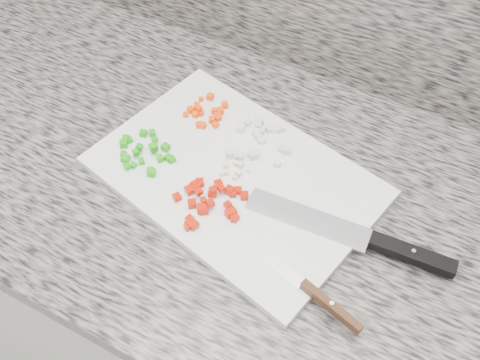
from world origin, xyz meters
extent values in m
cube|color=silver|center=(0.00, 1.44, 0.43)|extent=(3.92, 0.62, 0.86)
cube|color=slate|center=(0.00, 1.44, 0.88)|extent=(3.96, 0.64, 0.04)
cube|color=silver|center=(-0.07, 1.44, 0.91)|extent=(0.49, 0.38, 0.01)
cube|color=#FF4005|center=(-0.19, 1.53, 0.93)|extent=(0.01, 0.01, 0.01)
cube|color=#FF4005|center=(-0.15, 1.53, 0.92)|extent=(0.01, 0.01, 0.01)
cube|color=#FF4005|center=(-0.16, 1.52, 0.92)|extent=(0.01, 0.01, 0.01)
cube|color=#FF4005|center=(-0.15, 1.56, 0.92)|extent=(0.01, 0.01, 0.01)
cube|color=#FF4005|center=(-0.19, 1.52, 0.92)|extent=(0.01, 0.01, 0.01)
cube|color=#FF4005|center=(-0.17, 1.50, 0.92)|extent=(0.01, 0.01, 0.01)
cube|color=#FF4005|center=(-0.19, 1.57, 0.92)|extent=(0.01, 0.01, 0.01)
cube|color=#FF4005|center=(-0.20, 1.55, 0.92)|extent=(0.01, 0.01, 0.01)
cube|color=#FF4005|center=(-0.16, 1.54, 0.92)|extent=(0.01, 0.01, 0.01)
cube|color=#FF4005|center=(-0.16, 1.50, 0.92)|extent=(0.01, 0.01, 0.01)
cube|color=#FF4005|center=(-0.18, 1.52, 0.92)|extent=(0.01, 0.01, 0.01)
cube|color=#FF4005|center=(-0.20, 1.51, 0.92)|extent=(0.01, 0.01, 0.01)
cube|color=#FF4005|center=(-0.15, 1.51, 0.92)|extent=(0.01, 0.01, 0.01)
cube|color=#FF4005|center=(-0.19, 1.53, 0.93)|extent=(0.01, 0.01, 0.01)
cube|color=#FF4005|center=(-0.20, 1.52, 0.92)|extent=(0.01, 0.01, 0.01)
cube|color=#FF4005|center=(-0.15, 1.53, 0.92)|extent=(0.01, 0.01, 0.01)
cube|color=#FF4005|center=(-0.15, 1.54, 0.92)|extent=(0.02, 0.02, 0.01)
cube|color=beige|center=(-0.06, 1.52, 0.92)|extent=(0.01, 0.01, 0.01)
cube|color=beige|center=(-0.07, 1.54, 0.92)|extent=(0.01, 0.01, 0.01)
cube|color=beige|center=(-0.07, 1.52, 0.92)|extent=(0.01, 0.01, 0.01)
cube|color=beige|center=(-0.04, 1.56, 0.92)|extent=(0.01, 0.01, 0.01)
cube|color=beige|center=(-0.02, 1.48, 0.92)|extent=(0.01, 0.01, 0.01)
cube|color=beige|center=(-0.02, 1.52, 0.92)|extent=(0.01, 0.01, 0.01)
cube|color=beige|center=(-0.09, 1.47, 0.92)|extent=(0.02, 0.02, 0.01)
cube|color=beige|center=(-0.01, 1.51, 0.92)|extent=(0.02, 0.02, 0.01)
cube|color=beige|center=(-0.06, 1.54, 0.92)|extent=(0.01, 0.01, 0.01)
cube|color=beige|center=(-0.05, 1.55, 0.92)|extent=(0.01, 0.01, 0.01)
cube|color=beige|center=(-0.08, 1.54, 0.92)|extent=(0.02, 0.02, 0.01)
cube|color=beige|center=(-0.08, 1.55, 0.92)|extent=(0.02, 0.02, 0.01)
cube|color=beige|center=(-0.10, 1.52, 0.92)|extent=(0.01, 0.01, 0.01)
cube|color=beige|center=(-0.06, 1.48, 0.92)|extent=(0.02, 0.02, 0.01)
cube|color=beige|center=(-0.08, 1.53, 0.92)|extent=(0.01, 0.01, 0.01)
cube|color=beige|center=(-0.06, 1.48, 0.92)|extent=(0.02, 0.02, 0.01)
cube|color=beige|center=(-0.08, 1.47, 0.92)|extent=(0.02, 0.02, 0.01)
cube|color=beige|center=(-0.06, 1.52, 0.92)|extent=(0.01, 0.01, 0.01)
cube|color=beige|center=(-0.08, 1.47, 0.92)|extent=(0.01, 0.01, 0.01)
cube|color=beige|center=(-0.10, 1.54, 0.92)|extent=(0.01, 0.01, 0.01)
cube|color=beige|center=(-0.09, 1.47, 0.92)|extent=(0.02, 0.02, 0.01)
cube|color=#1E9B0E|center=(-0.18, 1.41, 0.92)|extent=(0.01, 0.01, 0.01)
cube|color=#1E9B0E|center=(-0.23, 1.37, 0.92)|extent=(0.01, 0.01, 0.01)
cube|color=#1E9B0E|center=(-0.19, 1.37, 0.92)|extent=(0.02, 0.02, 0.01)
cube|color=#1E9B0E|center=(-0.25, 1.39, 0.92)|extent=(0.01, 0.01, 0.01)
cube|color=#1E9B0E|center=(-0.18, 1.37, 0.92)|extent=(0.02, 0.02, 0.01)
cube|color=#1E9B0E|center=(-0.21, 1.41, 0.93)|extent=(0.02, 0.02, 0.01)
cube|color=#1E9B0E|center=(-0.26, 1.41, 0.92)|extent=(0.01, 0.01, 0.01)
cube|color=#1E9B0E|center=(-0.23, 1.40, 0.93)|extent=(0.01, 0.01, 0.01)
cube|color=#1E9B0E|center=(-0.17, 1.41, 0.92)|extent=(0.01, 0.01, 0.01)
cube|color=#1E9B0E|center=(-0.21, 1.39, 0.92)|extent=(0.01, 0.01, 0.01)
cube|color=#1E9B0E|center=(-0.26, 1.40, 0.92)|extent=(0.02, 0.02, 0.01)
cube|color=#1E9B0E|center=(-0.24, 1.44, 0.92)|extent=(0.01, 0.01, 0.01)
cube|color=#1E9B0E|center=(-0.23, 1.44, 0.92)|extent=(0.02, 0.02, 0.01)
cube|color=#1E9B0E|center=(-0.19, 1.43, 0.92)|extent=(0.01, 0.01, 0.01)
cube|color=#1E9B0E|center=(-0.26, 1.42, 0.92)|extent=(0.01, 0.01, 0.01)
cube|color=#1E9B0E|center=(-0.19, 1.40, 0.92)|extent=(0.01, 0.01, 0.01)
cube|color=#1E9B0E|center=(-0.23, 1.39, 0.93)|extent=(0.01, 0.01, 0.01)
cube|color=#1E9B0E|center=(-0.21, 1.43, 0.93)|extent=(0.01, 0.01, 0.01)
cube|color=#1E9B0E|center=(-0.24, 1.38, 0.92)|extent=(0.01, 0.01, 0.01)
cube|color=#1E9B0E|center=(-0.22, 1.37, 0.92)|extent=(0.01, 0.01, 0.01)
cube|color=#B71502|center=(-0.05, 1.41, 0.92)|extent=(0.01, 0.01, 0.01)
cube|color=#B71502|center=(-0.08, 1.38, 0.93)|extent=(0.01, 0.01, 0.01)
cube|color=#B71502|center=(-0.04, 1.36, 0.92)|extent=(0.02, 0.02, 0.01)
cube|color=#B71502|center=(-0.08, 1.35, 0.92)|extent=(0.02, 0.02, 0.01)
cube|color=#B71502|center=(-0.08, 1.32, 0.92)|extent=(0.01, 0.01, 0.01)
cube|color=#B71502|center=(-0.08, 1.35, 0.92)|extent=(0.02, 0.02, 0.01)
cube|color=#B71502|center=(-0.05, 1.40, 0.92)|extent=(0.01, 0.01, 0.01)
cube|color=#B71502|center=(-0.10, 1.37, 0.93)|extent=(0.01, 0.01, 0.01)
cube|color=#B71502|center=(-0.08, 1.40, 0.92)|extent=(0.02, 0.02, 0.01)
cube|color=#B71502|center=(-0.07, 1.36, 0.93)|extent=(0.02, 0.02, 0.01)
cube|color=#B71502|center=(-0.11, 1.39, 0.92)|extent=(0.02, 0.02, 0.01)
cube|color=#B71502|center=(-0.03, 1.36, 0.92)|extent=(0.01, 0.01, 0.01)
cube|color=#B71502|center=(-0.06, 1.40, 0.92)|extent=(0.01, 0.01, 0.01)
cube|color=#B71502|center=(-0.08, 1.31, 0.92)|extent=(0.01, 0.01, 0.01)
cube|color=#B71502|center=(-0.03, 1.36, 0.92)|extent=(0.01, 0.01, 0.01)
cube|color=#B71502|center=(-0.11, 1.37, 0.92)|extent=(0.02, 0.02, 0.01)
cube|color=#B71502|center=(-0.09, 1.33, 0.92)|extent=(0.01, 0.01, 0.01)
cube|color=#B71502|center=(-0.12, 1.35, 0.92)|extent=(0.02, 0.02, 0.01)
cube|color=#B71502|center=(-0.07, 1.39, 0.93)|extent=(0.01, 0.01, 0.01)
cube|color=#B71502|center=(-0.10, 1.35, 0.92)|extent=(0.02, 0.02, 0.01)
cube|color=#B71502|center=(-0.04, 1.37, 0.92)|extent=(0.02, 0.02, 0.01)
cube|color=#B71502|center=(-0.03, 1.36, 0.92)|extent=(0.02, 0.02, 0.01)
cube|color=#B71502|center=(-0.03, 1.40, 0.92)|extent=(0.02, 0.02, 0.01)
cube|color=#B71502|center=(-0.05, 1.38, 0.92)|extent=(0.01, 0.01, 0.01)
cube|color=#B71502|center=(-0.08, 1.32, 0.92)|extent=(0.02, 0.02, 0.01)
cube|color=#B71502|center=(-0.08, 1.37, 0.92)|extent=(0.01, 0.01, 0.01)
cube|color=#B71502|center=(-0.11, 1.38, 0.92)|extent=(0.02, 0.02, 0.01)
cube|color=#B71502|center=(-0.08, 1.38, 0.92)|extent=(0.02, 0.02, 0.01)
cube|color=beige|center=(-0.06, 1.43, 0.92)|extent=(0.01, 0.01, 0.01)
cube|color=beige|center=(-0.09, 1.44, 0.92)|extent=(0.01, 0.01, 0.01)
cube|color=beige|center=(-0.07, 1.45, 0.92)|extent=(0.01, 0.01, 0.01)
cube|color=beige|center=(-0.09, 1.42, 0.92)|extent=(0.01, 0.01, 0.01)
cube|color=beige|center=(-0.06, 1.44, 0.92)|extent=(0.01, 0.01, 0.01)
cube|color=beige|center=(-0.08, 1.45, 0.92)|extent=(0.01, 0.01, 0.01)
cube|color=beige|center=(-0.08, 1.43, 0.92)|extent=(0.01, 0.01, 0.01)
cube|color=beige|center=(-0.05, 1.45, 0.92)|extent=(0.01, 0.01, 0.00)
cube|color=white|center=(0.07, 1.41, 0.92)|extent=(0.19, 0.05, 0.00)
cube|color=black|center=(0.22, 1.42, 0.92)|extent=(0.12, 0.03, 0.02)
cylinder|color=white|center=(0.22, 1.42, 0.93)|extent=(0.01, 0.01, 0.00)
cube|color=white|center=(0.06, 1.32, 0.92)|extent=(0.10, 0.05, 0.00)
cube|color=#442111|center=(0.15, 1.29, 0.92)|extent=(0.10, 0.04, 0.02)
cylinder|color=white|center=(0.15, 1.29, 0.93)|extent=(0.01, 0.01, 0.00)
camera|label=1|loc=(0.18, 0.98, 1.59)|focal=40.00mm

